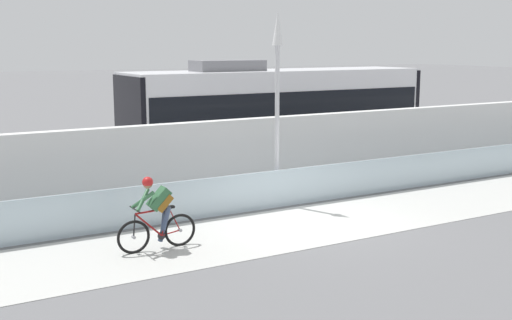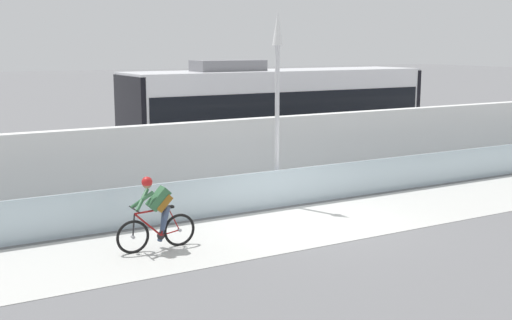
# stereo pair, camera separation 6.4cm
# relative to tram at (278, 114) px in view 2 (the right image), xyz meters

# --- Properties ---
(ground_plane) EXTENTS (200.00, 200.00, 0.00)m
(ground_plane) POSITION_rel_tram_xyz_m (-3.15, -6.85, -1.89)
(ground_plane) COLOR slate
(bike_path_deck) EXTENTS (32.00, 3.20, 0.01)m
(bike_path_deck) POSITION_rel_tram_xyz_m (-3.15, -6.85, -1.89)
(bike_path_deck) COLOR beige
(bike_path_deck) RESTS_ON ground
(glass_parapet) EXTENTS (32.00, 0.05, 1.01)m
(glass_parapet) POSITION_rel_tram_xyz_m (-3.15, -5.00, -1.39)
(glass_parapet) COLOR silver
(glass_parapet) RESTS_ON ground
(concrete_barrier_wall) EXTENTS (32.00, 0.36, 2.22)m
(concrete_barrier_wall) POSITION_rel_tram_xyz_m (-3.15, -3.20, -0.78)
(concrete_barrier_wall) COLOR silver
(concrete_barrier_wall) RESTS_ON ground
(tram_rail_near) EXTENTS (32.00, 0.08, 0.01)m
(tram_rail_near) POSITION_rel_tram_xyz_m (-3.15, -0.72, -1.89)
(tram_rail_near) COLOR #595654
(tram_rail_near) RESTS_ON ground
(tram_rail_far) EXTENTS (32.00, 0.08, 0.01)m
(tram_rail_far) POSITION_rel_tram_xyz_m (-3.15, 0.72, -1.89)
(tram_rail_far) COLOR #595654
(tram_rail_far) RESTS_ON ground
(tram) EXTENTS (11.06, 2.54, 3.81)m
(tram) POSITION_rel_tram_xyz_m (0.00, 0.00, 0.00)
(tram) COLOR silver
(tram) RESTS_ON ground
(cyclist_on_bike) EXTENTS (1.77, 0.58, 1.61)m
(cyclist_on_bike) POSITION_rel_tram_xyz_m (-7.28, -6.85, -1.11)
(cyclist_on_bike) COLOR black
(cyclist_on_bike) RESTS_ON ground
(lamp_post_antenna) EXTENTS (0.28, 0.28, 5.20)m
(lamp_post_antenna) POSITION_rel_tram_xyz_m (-2.95, -4.70, 1.40)
(lamp_post_antenna) COLOR gray
(lamp_post_antenna) RESTS_ON ground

